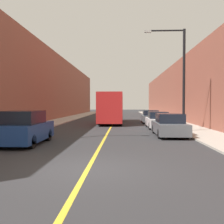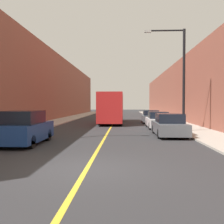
% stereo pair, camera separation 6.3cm
% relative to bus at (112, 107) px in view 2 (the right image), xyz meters
% --- Properties ---
extents(ground_plane, '(200.00, 200.00, 0.00)m').
position_rel_bus_xyz_m(ground_plane, '(0.17, -21.38, -1.79)').
color(ground_plane, '#2D2D30').
extents(sidewalk_left, '(2.92, 72.00, 0.11)m').
position_rel_bus_xyz_m(sidewalk_left, '(-6.74, 8.62, -1.74)').
color(sidewalk_left, '#B2AA9E').
rests_on(sidewalk_left, ground).
extents(sidewalk_right, '(2.92, 72.00, 0.11)m').
position_rel_bus_xyz_m(sidewalk_right, '(7.07, 8.62, -1.74)').
color(sidewalk_right, '#B2AA9E').
rests_on(sidewalk_right, ground).
extents(building_row_left, '(4.00, 72.00, 9.54)m').
position_rel_bus_xyz_m(building_row_left, '(-10.20, 8.62, 2.98)').
color(building_row_left, brown).
rests_on(building_row_left, ground).
extents(building_row_right, '(4.00, 72.00, 7.98)m').
position_rel_bus_xyz_m(building_row_right, '(10.53, 8.62, 2.20)').
color(building_row_right, brown).
rests_on(building_row_right, ground).
extents(road_center_line, '(0.16, 72.00, 0.01)m').
position_rel_bus_xyz_m(road_center_line, '(0.17, 8.62, -1.79)').
color(road_center_line, gold).
rests_on(road_center_line, ground).
extents(bus, '(2.50, 10.72, 3.36)m').
position_rel_bus_xyz_m(bus, '(0.00, 0.00, 0.00)').
color(bus, '#AD1E1E').
rests_on(bus, ground).
extents(parked_suv_left, '(2.04, 4.46, 1.80)m').
position_rel_bus_xyz_m(parked_suv_left, '(-3.99, -16.16, -0.95)').
color(parked_suv_left, navy).
rests_on(parked_suv_left, ground).
extents(car_right_near, '(1.89, 4.79, 1.53)m').
position_rel_bus_xyz_m(car_right_near, '(4.45, -12.10, -1.10)').
color(car_right_near, '#51565B').
rests_on(car_right_near, ground).
extents(car_right_mid, '(1.82, 4.69, 1.48)m').
position_rel_bus_xyz_m(car_right_mid, '(4.43, -6.18, -1.12)').
color(car_right_mid, silver).
rests_on(car_right_mid, ground).
extents(car_right_far, '(1.88, 4.31, 1.48)m').
position_rel_bus_xyz_m(car_right_far, '(4.46, 0.43, -1.12)').
color(car_right_far, '#51565B').
rests_on(car_right_far, ground).
extents(street_lamp_right, '(3.08, 0.24, 7.70)m').
position_rel_bus_xyz_m(street_lamp_right, '(5.62, -9.90, 2.76)').
color(street_lamp_right, black).
rests_on(street_lamp_right, sidewalk_right).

